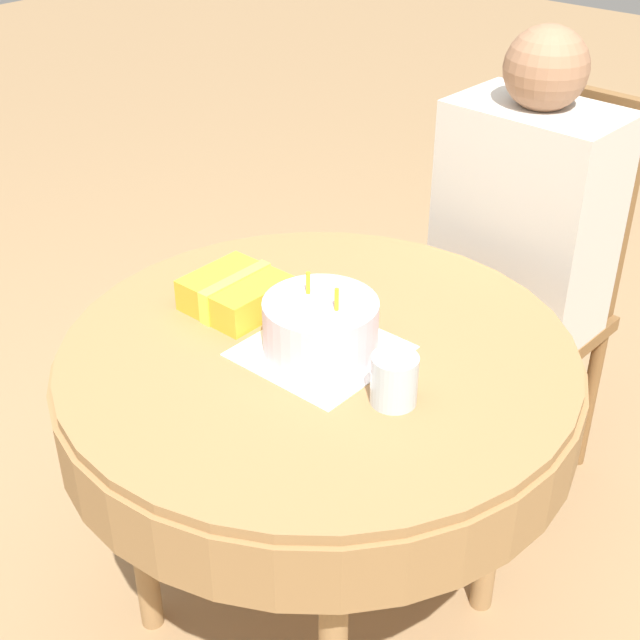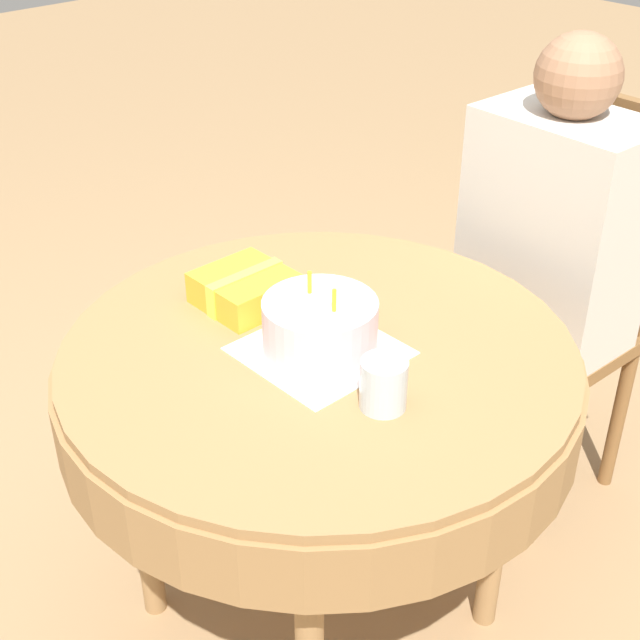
# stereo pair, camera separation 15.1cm
# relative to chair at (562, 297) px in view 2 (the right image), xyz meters

# --- Properties ---
(ground_plane) EXTENTS (12.00, 12.00, 0.00)m
(ground_plane) POSITION_rel_chair_xyz_m (-0.03, -0.78, -0.54)
(ground_plane) COLOR #A37F56
(dining_table) EXTENTS (0.98, 0.98, 0.72)m
(dining_table) POSITION_rel_chair_xyz_m (-0.03, -0.78, 0.10)
(dining_table) COLOR #9E7547
(dining_table) RESTS_ON ground_plane
(chair) EXTENTS (0.40, 0.40, 1.02)m
(chair) POSITION_rel_chair_xyz_m (0.00, 0.00, 0.00)
(chair) COLOR brown
(chair) RESTS_ON ground_plane
(person) EXTENTS (0.39, 0.35, 1.18)m
(person) POSITION_rel_chair_xyz_m (-0.00, -0.10, 0.18)
(person) COLOR #9E7051
(person) RESTS_ON ground_plane
(napkin) EXTENTS (0.26, 0.26, 0.00)m
(napkin) POSITION_rel_chair_xyz_m (-0.02, -0.79, 0.19)
(napkin) COLOR white
(napkin) RESTS_ON dining_table
(birthday_cake) EXTENTS (0.21, 0.21, 0.15)m
(birthday_cake) POSITION_rel_chair_xyz_m (-0.02, -0.79, 0.24)
(birthday_cake) COLOR silver
(birthday_cake) RESTS_ON dining_table
(drinking_glass) EXTENTS (0.08, 0.08, 0.09)m
(drinking_glass) POSITION_rel_chair_xyz_m (0.17, -0.82, 0.23)
(drinking_glass) COLOR silver
(drinking_glass) RESTS_ON dining_table
(gift_box) EXTENTS (0.17, 0.17, 0.07)m
(gift_box) POSITION_rel_chair_xyz_m (-0.25, -0.78, 0.22)
(gift_box) COLOR gold
(gift_box) RESTS_ON dining_table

